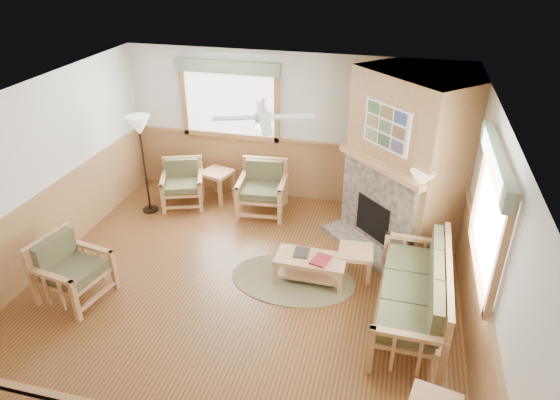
% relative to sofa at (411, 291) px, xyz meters
% --- Properties ---
extents(floor, '(6.00, 6.00, 0.01)m').
position_rel_sofa_xyz_m(floor, '(-2.28, 0.02, -0.48)').
color(floor, brown).
rests_on(floor, ground).
extents(ceiling, '(6.00, 6.00, 0.01)m').
position_rel_sofa_xyz_m(ceiling, '(-2.28, 0.02, 2.23)').
color(ceiling, white).
rests_on(ceiling, floor).
extents(wall_back, '(6.00, 0.02, 2.70)m').
position_rel_sofa_xyz_m(wall_back, '(-2.28, 3.02, 0.88)').
color(wall_back, silver).
rests_on(wall_back, floor).
extents(wall_front, '(6.00, 0.02, 2.70)m').
position_rel_sofa_xyz_m(wall_front, '(-2.28, -2.98, 0.88)').
color(wall_front, silver).
rests_on(wall_front, floor).
extents(wall_left, '(0.02, 6.00, 2.70)m').
position_rel_sofa_xyz_m(wall_left, '(-5.28, 0.02, 0.88)').
color(wall_left, silver).
rests_on(wall_left, floor).
extents(wall_right, '(0.02, 6.00, 2.70)m').
position_rel_sofa_xyz_m(wall_right, '(0.72, 0.02, 0.88)').
color(wall_right, silver).
rests_on(wall_right, floor).
extents(wainscot, '(6.00, 6.00, 1.10)m').
position_rel_sofa_xyz_m(wainscot, '(-2.28, 0.02, 0.08)').
color(wainscot, '#A07141').
rests_on(wainscot, floor).
extents(fireplace, '(3.11, 3.11, 2.70)m').
position_rel_sofa_xyz_m(fireplace, '(-0.23, 2.07, 0.88)').
color(fireplace, '#A07141').
rests_on(fireplace, floor).
extents(window_back, '(1.90, 0.16, 1.50)m').
position_rel_sofa_xyz_m(window_back, '(-3.38, 2.98, 2.06)').
color(window_back, white).
rests_on(window_back, wall_back).
extents(window_right, '(0.16, 1.90, 1.50)m').
position_rel_sofa_xyz_m(window_right, '(0.68, -0.18, 2.06)').
color(window_right, white).
rests_on(window_right, wall_right).
extents(ceiling_fan, '(1.59, 1.59, 0.36)m').
position_rel_sofa_xyz_m(ceiling_fan, '(-1.98, 0.32, 2.19)').
color(ceiling_fan, white).
rests_on(ceiling_fan, ceiling).
extents(sofa, '(2.08, 0.89, 0.95)m').
position_rel_sofa_xyz_m(sofa, '(0.00, 0.00, 0.00)').
color(sofa, tan).
rests_on(sofa, floor).
extents(armchair_back_left, '(0.93, 0.93, 0.81)m').
position_rel_sofa_xyz_m(armchair_back_left, '(-4.09, 2.21, -0.07)').
color(armchair_back_left, tan).
rests_on(armchair_back_left, floor).
extents(armchair_back_right, '(0.89, 0.89, 0.91)m').
position_rel_sofa_xyz_m(armchair_back_right, '(-2.61, 2.28, -0.02)').
color(armchair_back_right, tan).
rests_on(armchair_back_right, floor).
extents(armchair_left, '(0.92, 0.92, 0.89)m').
position_rel_sofa_xyz_m(armchair_left, '(-4.42, -0.62, -0.03)').
color(armchair_left, tan).
rests_on(armchair_left, floor).
extents(coffee_table, '(1.00, 0.51, 0.40)m').
position_rel_sofa_xyz_m(coffee_table, '(-1.38, 0.52, -0.28)').
color(coffee_table, tan).
rests_on(coffee_table, floor).
extents(end_table_chairs, '(0.63, 0.61, 0.57)m').
position_rel_sofa_xyz_m(end_table_chairs, '(-3.55, 2.57, -0.19)').
color(end_table_chairs, tan).
rests_on(end_table_chairs, floor).
extents(footstool, '(0.52, 0.52, 0.43)m').
position_rel_sofa_xyz_m(footstool, '(-0.78, 0.82, -0.26)').
color(footstool, tan).
rests_on(footstool, floor).
extents(braided_rug, '(1.82, 1.82, 0.01)m').
position_rel_sofa_xyz_m(braided_rug, '(-1.63, 0.47, -0.47)').
color(braided_rug, brown).
rests_on(braided_rug, floor).
extents(floor_lamp_left, '(0.50, 0.50, 1.79)m').
position_rel_sofa_xyz_m(floor_lamp_left, '(-4.59, 1.84, 0.42)').
color(floor_lamp_left, black).
rests_on(floor_lamp_left, floor).
extents(floor_lamp_right, '(0.36, 0.36, 1.58)m').
position_rel_sofa_xyz_m(floor_lamp_right, '(0.01, 1.24, 0.31)').
color(floor_lamp_right, black).
rests_on(floor_lamp_right, floor).
extents(book_red, '(0.29, 0.35, 0.03)m').
position_rel_sofa_xyz_m(book_red, '(-1.23, 0.47, -0.05)').
color(book_red, maroon).
rests_on(book_red, coffee_table).
extents(book_dark, '(0.21, 0.28, 0.03)m').
position_rel_sofa_xyz_m(book_dark, '(-1.53, 0.59, -0.05)').
color(book_dark, black).
rests_on(book_dark, coffee_table).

